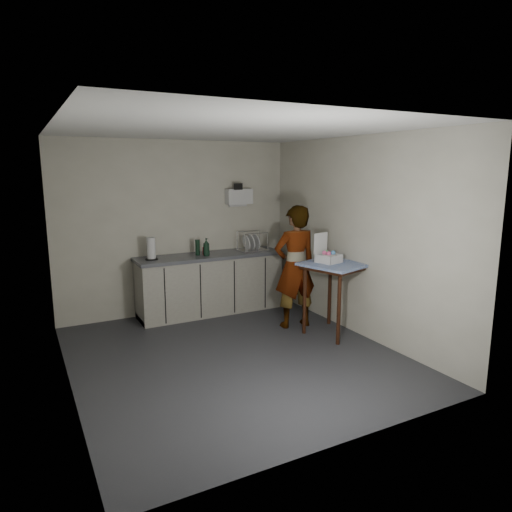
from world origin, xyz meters
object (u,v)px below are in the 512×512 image
kitchen_counter (210,285)px  paper_towel (151,249)px  soda_can (204,251)px  bakery_box (328,256)px  soap_bottle (206,247)px  side_table (335,272)px  dark_bottle (198,247)px  standing_man (295,267)px  dish_rack (252,246)px

kitchen_counter → paper_towel: size_ratio=7.04×
soda_can → bakery_box: size_ratio=0.30×
soap_bottle → soda_can: bearing=86.5°
side_table → dark_bottle: dark_bottle is taller
kitchen_counter → bakery_box: bearing=-56.5°
standing_man → bakery_box: size_ratio=4.48×
side_table → bakery_box: bakery_box is taller
kitchen_counter → soap_bottle: bearing=-134.6°
soda_can → dish_rack: bearing=-3.2°
kitchen_counter → bakery_box: 1.97m
soap_bottle → paper_towel: size_ratio=0.83×
bakery_box → soap_bottle: bearing=112.0°
side_table → standing_man: standing_man is taller
side_table → paper_towel: 2.59m
dark_bottle → standing_man: bearing=-49.7°
side_table → paper_towel: size_ratio=3.05×
dark_bottle → paper_towel: 0.70m
dark_bottle → bakery_box: 2.00m
standing_man → dish_rack: bearing=-80.1°
standing_man → paper_towel: size_ratio=5.35×
dark_bottle → paper_towel: (-0.70, -0.02, 0.03)m
standing_man → dark_bottle: 1.53m
paper_towel → soap_bottle: bearing=-6.5°
kitchen_counter → standing_man: (0.80, -1.14, 0.42)m
standing_man → soda_can: bearing=-47.8°
soda_can → bakery_box: bakery_box is taller
kitchen_counter → side_table: side_table is taller
standing_man → paper_towel: 2.05m
soap_bottle → dish_rack: dish_rack is taller
standing_man → dark_bottle: standing_man is taller
soda_can → side_table: bearing=-54.1°
dish_rack → soda_can: bearing=176.8°
soda_can → soap_bottle: bearing=-93.5°
dish_rack → soap_bottle: bearing=-176.5°
dark_bottle → dish_rack: dish_rack is taller
dish_rack → bakery_box: bearing=-77.4°
kitchen_counter → paper_towel: bearing=180.0°
dish_rack → bakery_box: size_ratio=1.15×
dark_bottle → dish_rack: 0.89m
soap_bottle → paper_towel: bearing=173.5°
standing_man → dish_rack: (-0.10, 1.10, 0.13)m
dish_rack → bakery_box: 1.56m
soda_can → dark_bottle: size_ratio=0.49×
standing_man → dish_rack: standing_man is taller
standing_man → soda_can: standing_man is taller
kitchen_counter → standing_man: bearing=-55.1°
soda_can → paper_towel: size_ratio=0.36×
standing_man → paper_towel: standing_man is taller
standing_man → soda_can: size_ratio=14.86×
side_table → bakery_box: bearing=113.6°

